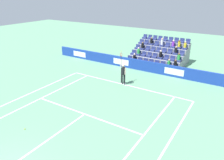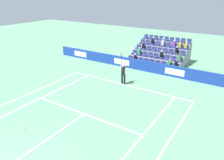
{
  "view_description": "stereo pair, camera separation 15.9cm",
  "coord_description": "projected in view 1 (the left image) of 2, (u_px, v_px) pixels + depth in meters",
  "views": [
    {
      "loc": [
        -7.89,
        2.79,
        7.29
      ],
      "look_at": [
        0.17,
        -9.93,
        1.1
      ],
      "focal_mm": 34.77,
      "sensor_mm": 36.0,
      "label": 1
    },
    {
      "loc": [
        -8.02,
        2.71,
        7.29
      ],
      "look_at": [
        0.17,
        -9.93,
        1.1
      ],
      "focal_mm": 34.77,
      "sensor_mm": 36.0,
      "label": 2
    }
  ],
  "objects": [
    {
      "name": "line_centre_service",
      "position": [
        46.0,
        141.0,
        11.36
      ],
      "size": [
        0.1,
        6.4,
        0.01
      ],
      "primitive_type": "cube",
      "color": "white",
      "rests_on": "ground"
    },
    {
      "name": "line_service",
      "position": [
        85.0,
        114.0,
        13.86
      ],
      "size": [
        8.23,
        0.1,
        0.01
      ],
      "primitive_type": "cube",
      "color": "white",
      "rests_on": "ground"
    },
    {
      "name": "stadium_stand",
      "position": [
        160.0,
        55.0,
        23.73
      ],
      "size": [
        5.58,
        4.75,
        2.61
      ],
      "color": "gray",
      "rests_on": "ground"
    },
    {
      "name": "line_doubles_sideline_right",
      "position": [
        165.0,
        149.0,
        10.79
      ],
      "size": [
        0.1,
        11.89,
        0.01
      ],
      "primitive_type": "cube",
      "color": "white",
      "rests_on": "ground"
    },
    {
      "name": "line_baseline",
      "position": [
        126.0,
        85.0,
        18.15
      ],
      "size": [
        10.97,
        0.1,
        0.01
      ],
      "primitive_type": "cube",
      "color": "white",
      "rests_on": "ground"
    },
    {
      "name": "sponsor_barrier",
      "position": [
        146.0,
        66.0,
        21.07
      ],
      "size": [
        22.24,
        0.22,
        1.04
      ],
      "color": "#193899",
      "rests_on": "ground"
    },
    {
      "name": "line_centre_mark",
      "position": [
        126.0,
        85.0,
        18.07
      ],
      "size": [
        0.1,
        0.2,
        0.01
      ],
      "primitive_type": "cube",
      "color": "white",
      "rests_on": "ground"
    },
    {
      "name": "line_singles_sideline_left",
      "position": [
        36.0,
        101.0,
        15.54
      ],
      "size": [
        0.1,
        11.89,
        0.01
      ],
      "primitive_type": "cube",
      "color": "white",
      "rests_on": "ground"
    },
    {
      "name": "tennis_player",
      "position": [
        123.0,
        73.0,
        17.97
      ],
      "size": [
        0.53,
        0.36,
        2.85
      ],
      "color": "black",
      "rests_on": "ground"
    },
    {
      "name": "loose_tennis_ball",
      "position": [
        25.0,
        129.0,
        12.31
      ],
      "size": [
        0.07,
        0.07,
        0.07
      ],
      "primitive_type": "sphere",
      "color": "#D1E533",
      "rests_on": "ground"
    },
    {
      "name": "line_singles_sideline_right",
      "position": [
        140.0,
        140.0,
        11.47
      ],
      "size": [
        0.1,
        11.89,
        0.01
      ],
      "primitive_type": "cube",
      "color": "white",
      "rests_on": "ground"
    },
    {
      "name": "line_doubles_sideline_left",
      "position": [
        24.0,
        96.0,
        16.22
      ],
      "size": [
        0.1,
        11.89,
        0.01
      ],
      "primitive_type": "cube",
      "color": "white",
      "rests_on": "ground"
    }
  ]
}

